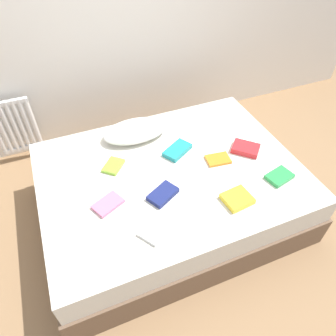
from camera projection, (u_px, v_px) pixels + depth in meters
name	position (u px, v px, depth m)	size (l,w,h in m)	color
ground_plane	(170.00, 211.00, 2.73)	(8.00, 8.00, 0.00)	#93704C
bed	(170.00, 192.00, 2.55)	(2.00, 1.50, 0.50)	brown
radiator	(15.00, 127.00, 2.95)	(0.38, 0.04, 0.56)	white
pillow	(135.00, 131.00, 2.63)	(0.55, 0.32, 0.12)	white
textbook_white	(155.00, 229.00, 1.98)	(0.20, 0.15, 0.02)	white
textbook_green	(279.00, 177.00, 2.31)	(0.19, 0.13, 0.03)	green
textbook_orange	(218.00, 159.00, 2.45)	(0.18, 0.13, 0.02)	orange
textbook_pink	(108.00, 204.00, 2.13)	(0.20, 0.13, 0.03)	pink
textbook_navy	(163.00, 194.00, 2.18)	(0.21, 0.13, 0.04)	navy
textbook_yellow	(237.00, 199.00, 2.15)	(0.19, 0.17, 0.04)	yellow
textbook_lime	(113.00, 166.00, 2.39)	(0.17, 0.12, 0.03)	#8CC638
textbook_red	(246.00, 148.00, 2.52)	(0.21, 0.15, 0.05)	red
textbook_teal	(177.00, 150.00, 2.51)	(0.24, 0.13, 0.04)	teal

